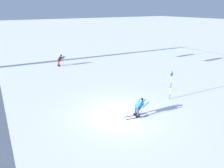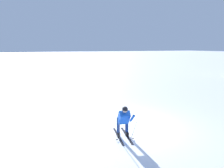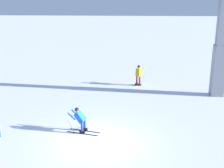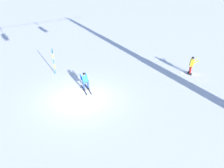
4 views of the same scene
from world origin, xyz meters
name	(u,v)px [view 2 (image 2 of 4)]	position (x,y,z in m)	size (l,w,h in m)	color
ground_plane	(133,125)	(0.00, 0.00, 0.00)	(260.00, 260.00, 0.00)	white
skier_carving_main	(124,120)	(-1.01, -1.03, 0.76)	(0.92, 1.75, 1.48)	black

